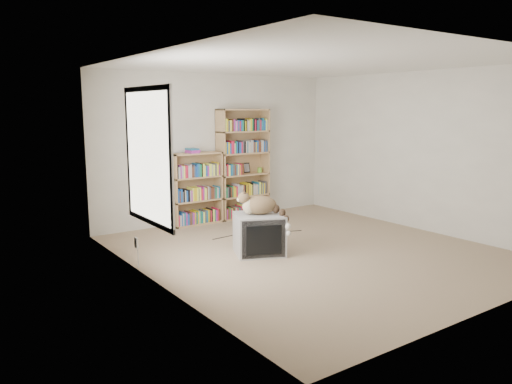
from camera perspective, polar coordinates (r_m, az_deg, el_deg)
floor at (r=6.89m, az=6.41°, el=-6.72°), size 4.50×5.00×0.01m
wall_back at (r=8.67m, az=-4.46°, el=5.08°), size 4.50×0.02×2.50m
wall_front at (r=5.07m, az=25.70°, el=0.98°), size 4.50×0.02×2.50m
wall_left at (r=5.43m, az=-11.46°, el=2.24°), size 0.02×5.00×2.50m
wall_right at (r=8.31m, az=18.33°, el=4.43°), size 0.02×5.00×2.50m
ceiling at (r=6.64m, az=6.83°, el=14.48°), size 4.50×5.00×0.02m
window at (r=5.60m, az=-12.23°, el=3.98°), size 0.02×1.22×1.52m
crt_tv at (r=6.66m, az=0.35°, el=-4.82°), size 0.79×0.76×0.54m
cat at (r=6.55m, az=0.90°, el=-1.82°), size 0.60×0.68×0.54m
bookcase_tall at (r=8.81m, az=-1.53°, el=2.92°), size 0.96×0.30×1.91m
bookcase_short at (r=8.38m, az=-6.90°, el=0.04°), size 0.87×0.30×1.20m
book_stack at (r=8.23m, az=-7.22°, el=4.71°), size 0.19×0.24×0.08m
green_mug at (r=9.00m, az=0.38°, el=2.55°), size 0.08×0.08×0.09m
framed_print at (r=8.96m, az=-1.11°, el=2.79°), size 0.13×0.05×0.18m
dvd_player at (r=8.31m, az=0.38°, el=-3.52°), size 0.37×0.28×0.08m
wall_outlet at (r=6.21m, az=-13.55°, el=-5.67°), size 0.01×0.08×0.13m
floor_cables at (r=7.84m, az=-0.44°, el=-4.61°), size 1.20×0.70×0.01m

